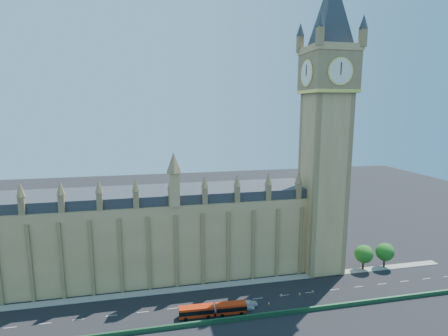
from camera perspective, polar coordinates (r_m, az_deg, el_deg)
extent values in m
plane|color=black|center=(104.02, -1.24, -21.21)|extent=(400.00, 400.00, 0.00)
cube|color=#A88951|center=(117.37, -15.68, -11.08)|extent=(120.00, 20.00, 25.00)
cube|color=#2D3035|center=(113.24, -16.01, -4.44)|extent=(120.00, 18.00, 3.00)
cube|color=#A88951|center=(117.93, 15.83, -2.62)|extent=(12.00, 12.00, 58.00)
cube|color=olive|center=(115.82, 16.66, 14.55)|extent=(14.00, 14.00, 12.00)
cylinder|color=silver|center=(109.60, 18.50, 14.76)|extent=(7.20, 0.30, 7.20)
cube|color=#A88951|center=(116.67, 16.84, 17.97)|extent=(14.50, 14.50, 2.00)
cube|color=#1E4C2D|center=(96.23, -0.14, -23.61)|extent=(160.00, 0.60, 1.20)
cube|color=gray|center=(112.10, -2.20, -18.72)|extent=(160.00, 3.00, 0.16)
cylinder|color=#382619|center=(129.95, 21.76, -14.33)|extent=(0.70, 0.70, 4.00)
sphere|color=#165417|center=(128.61, 21.86, -12.90)|extent=(6.00, 6.00, 6.00)
sphere|color=#165417|center=(129.04, 22.10, -12.56)|extent=(4.38, 4.38, 4.38)
cylinder|color=#382619|center=(134.35, 24.68, -13.73)|extent=(0.70, 0.70, 4.00)
sphere|color=#165417|center=(133.04, 24.79, -12.34)|extent=(6.00, 6.00, 6.00)
sphere|color=#165417|center=(133.51, 25.01, -12.00)|extent=(4.38, 4.38, 4.38)
cube|color=red|center=(97.90, -4.53, -22.37)|extent=(9.10, 2.86, 3.00)
cube|color=red|center=(98.97, 1.14, -21.96)|extent=(8.10, 2.82, 3.00)
cube|color=black|center=(97.71, -4.53, -22.20)|extent=(9.15, 2.91, 1.14)
cube|color=black|center=(98.78, 1.14, -21.78)|extent=(8.15, 2.87, 1.14)
cylinder|color=black|center=(98.38, -1.83, -22.28)|extent=(0.90, 2.43, 2.40)
cylinder|color=black|center=(97.23, -6.29, -23.36)|extent=(1.01, 0.34, 1.00)
cylinder|color=black|center=(99.33, -6.38, -22.57)|extent=(1.01, 0.34, 1.00)
cylinder|color=black|center=(97.64, -2.61, -23.15)|extent=(1.01, 0.34, 1.00)
cylinder|color=black|center=(99.73, -2.81, -22.37)|extent=(1.01, 0.34, 1.00)
cylinder|color=black|center=(98.08, -0.31, -22.97)|extent=(1.01, 0.34, 1.00)
cylinder|color=black|center=(100.16, -0.56, -22.21)|extent=(1.01, 0.34, 1.00)
cylinder|color=black|center=(98.91, 2.87, -22.67)|extent=(1.01, 0.34, 1.00)
cylinder|color=black|center=(100.98, 2.54, -21.93)|extent=(1.01, 0.34, 1.00)
imported|color=#414249|center=(102.61, 3.20, -21.23)|extent=(4.22, 1.74, 1.43)
imported|color=#9EA0A5|center=(102.61, 4.14, -21.22)|extent=(4.58, 1.61, 1.51)
imported|color=silver|center=(101.12, 3.76, -21.82)|extent=(4.26, 1.82, 1.22)
cube|color=black|center=(104.18, 7.31, -21.23)|extent=(0.41, 0.41, 0.04)
cone|color=#F95C0D|center=(104.01, 7.31, -21.08)|extent=(0.46, 0.46, 0.69)
cylinder|color=white|center=(103.96, 7.31, -21.03)|extent=(0.34, 0.34, 0.12)
cube|color=black|center=(109.81, 12.24, -19.64)|extent=(0.52, 0.52, 0.04)
cone|color=#E05F0B|center=(109.64, 12.25, -19.49)|extent=(0.58, 0.58, 0.71)
cylinder|color=white|center=(109.59, 12.25, -19.44)|extent=(0.35, 0.35, 0.12)
cube|color=black|center=(112.14, 14.25, -19.06)|extent=(0.45, 0.45, 0.04)
cone|color=#FC600D|center=(112.00, 14.25, -18.93)|extent=(0.49, 0.49, 0.62)
cylinder|color=white|center=(111.96, 14.25, -18.89)|extent=(0.30, 0.30, 0.11)
cube|color=black|center=(108.43, 9.31, -19.95)|extent=(0.53, 0.53, 0.04)
cone|color=#F65E0C|center=(108.26, 9.31, -19.79)|extent=(0.58, 0.58, 0.73)
cylinder|color=white|center=(108.21, 9.31, -19.74)|extent=(0.35, 0.35, 0.12)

